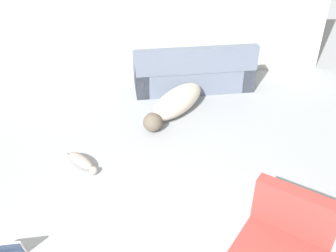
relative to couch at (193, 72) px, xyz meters
name	(u,v)px	position (x,y,z in m)	size (l,w,h in m)	color
couch	(193,72)	(0.00, 0.00, 0.00)	(1.95, 0.94, 0.79)	slate
dog	(176,103)	(-0.35, -0.85, -0.09)	(1.11, 1.37, 0.35)	beige
cat	(82,162)	(-1.57, -2.01, -0.19)	(0.46, 0.48, 0.13)	gray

